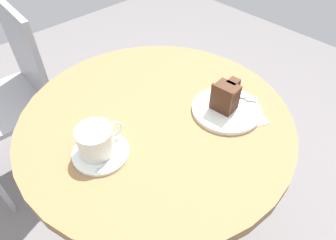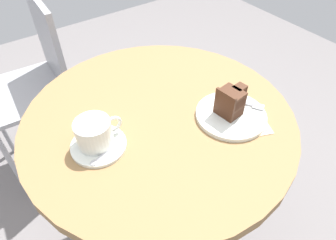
% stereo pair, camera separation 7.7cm
% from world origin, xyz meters
% --- Properties ---
extents(ground_plane, '(4.40, 4.40, 0.01)m').
position_xyz_m(ground_plane, '(0.00, 0.00, -0.01)').
color(ground_plane, slate).
rests_on(ground_plane, ground).
extents(cafe_table, '(0.76, 0.76, 0.75)m').
position_xyz_m(cafe_table, '(0.00, 0.00, 0.63)').
color(cafe_table, olive).
rests_on(cafe_table, ground).
extents(saucer, '(0.14, 0.14, 0.01)m').
position_xyz_m(saucer, '(-0.19, -0.01, 0.76)').
color(saucer, silver).
rests_on(saucer, cafe_table).
extents(coffee_cup, '(0.12, 0.09, 0.07)m').
position_xyz_m(coffee_cup, '(-0.19, -0.00, 0.80)').
color(coffee_cup, silver).
rests_on(coffee_cup, saucer).
extents(teaspoon, '(0.10, 0.04, 0.00)m').
position_xyz_m(teaspoon, '(-0.20, -0.05, 0.76)').
color(teaspoon, '#B7B7BC').
rests_on(teaspoon, saucer).
extents(cake_plate, '(0.20, 0.20, 0.01)m').
position_xyz_m(cake_plate, '(0.16, -0.12, 0.76)').
color(cake_plate, silver).
rests_on(cake_plate, cafe_table).
extents(cake_slice, '(0.08, 0.07, 0.08)m').
position_xyz_m(cake_slice, '(0.16, -0.11, 0.80)').
color(cake_slice, '#422619').
rests_on(cake_slice, cake_plate).
extents(fork, '(0.08, 0.12, 0.00)m').
position_xyz_m(fork, '(0.22, -0.12, 0.77)').
color(fork, '#B7B7BC').
rests_on(fork, cake_plate).
extents(napkin, '(0.18, 0.17, 0.00)m').
position_xyz_m(napkin, '(0.17, -0.15, 0.75)').
color(napkin, beige).
rests_on(napkin, cafe_table).
extents(cafe_chair, '(0.40, 0.40, 0.87)m').
position_xyz_m(cafe_chair, '(-0.18, 0.73, 0.53)').
color(cafe_chair, '#9E9EA3').
rests_on(cafe_chair, ground).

